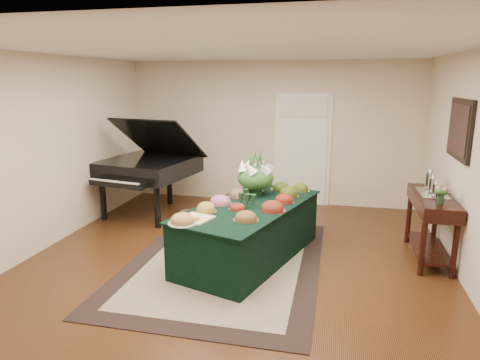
% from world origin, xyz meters
% --- Properties ---
extents(ground, '(6.00, 6.00, 0.00)m').
position_xyz_m(ground, '(0.00, 0.00, 0.00)').
color(ground, black).
rests_on(ground, ground).
extents(area_rug, '(2.45, 3.43, 0.01)m').
position_xyz_m(area_rug, '(-0.13, -0.04, 0.01)').
color(area_rug, black).
rests_on(area_rug, ground).
extents(kitchen_doorway, '(1.05, 0.07, 2.10)m').
position_xyz_m(kitchen_doorway, '(0.60, 2.97, 1.02)').
color(kitchen_doorway, white).
rests_on(kitchen_doorway, ground).
extents(buffet_table, '(1.74, 2.54, 0.75)m').
position_xyz_m(buffet_table, '(0.16, 0.19, 0.38)').
color(buffet_table, black).
rests_on(buffet_table, ground).
extents(food_platters, '(1.49, 2.09, 0.14)m').
position_xyz_m(food_platters, '(0.17, 0.27, 0.79)').
color(food_platters, silver).
rests_on(food_platters, buffet_table).
extents(cutting_board, '(0.44, 0.44, 0.10)m').
position_xyz_m(cutting_board, '(-0.34, -0.51, 0.78)').
color(cutting_board, tan).
rests_on(cutting_board, buffet_table).
extents(green_goblets, '(0.25, 0.33, 0.18)m').
position_xyz_m(green_goblets, '(0.12, 0.16, 0.84)').
color(green_goblets, '#14321C').
rests_on(green_goblets, buffet_table).
extents(floral_centerpiece, '(0.53, 0.53, 0.53)m').
position_xyz_m(floral_centerpiece, '(0.13, 0.71, 1.06)').
color(floral_centerpiece, '#14321C').
rests_on(floral_centerpiece, buffet_table).
extents(grand_piano, '(1.74, 1.88, 1.73)m').
position_xyz_m(grand_piano, '(-1.97, 1.71, 0.86)').
color(grand_piano, black).
rests_on(grand_piano, ground).
extents(wicker_basket, '(0.41, 0.41, 0.26)m').
position_xyz_m(wicker_basket, '(-0.98, 1.18, 0.13)').
color(wicker_basket, olive).
rests_on(wicker_basket, ground).
extents(mahogany_sideboard, '(0.45, 1.33, 0.88)m').
position_xyz_m(mahogany_sideboard, '(2.50, 0.72, 0.68)').
color(mahogany_sideboard, black).
rests_on(mahogany_sideboard, ground).
extents(tea_service, '(0.34, 0.74, 0.30)m').
position_xyz_m(tea_service, '(2.50, 0.76, 0.99)').
color(tea_service, silver).
rests_on(tea_service, mahogany_sideboard).
extents(pink_bouquet, '(0.18, 0.18, 0.23)m').
position_xyz_m(pink_bouquet, '(2.50, 0.32, 1.03)').
color(pink_bouquet, '#14321C').
rests_on(pink_bouquet, mahogany_sideboard).
extents(wall_painting, '(0.05, 0.95, 0.75)m').
position_xyz_m(wall_painting, '(2.72, 0.72, 1.75)').
color(wall_painting, black).
rests_on(wall_painting, ground).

